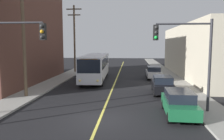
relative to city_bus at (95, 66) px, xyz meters
The scene contains 13 objects.
ground_plane 15.19m from the city_bus, 80.11° to the right, with size 120.00×120.00×0.00m, color black.
sidewalk_left 6.95m from the city_bus, 133.80° to the right, with size 2.50×90.00×0.15m, color gray.
sidewalk_right 11.11m from the city_bus, 26.27° to the right, with size 2.50×90.00×0.15m, color gray.
lane_stripe_center 3.17m from the city_bus, ahead, with size 0.16×60.00×0.01m, color #D8CC4C.
building_right_warehouse 17.71m from the city_bus, 14.28° to the left, with size 12.00×25.03×7.10m.
city_bus is the anchor object (origin of this frame).
parked_car_green 15.69m from the city_bus, 61.22° to the right, with size 1.96×4.46×1.62m.
parked_car_black 10.38m from the city_bus, 44.31° to the right, with size 1.96×4.46×1.62m.
parked_car_silver 7.76m from the city_bus, 14.21° to the left, with size 1.86×4.42×1.62m.
utility_pole_near 11.58m from the city_bus, 114.49° to the right, with size 2.40×0.28×10.80m.
utility_pole_mid 9.57m from the city_bus, 121.34° to the left, with size 2.40×0.28×10.45m.
traffic_signal_left_corner 15.17m from the city_bus, 100.86° to the right, with size 3.75×0.48×6.00m.
traffic_signal_right_corner 15.51m from the city_bus, 58.49° to the right, with size 3.75×0.48×6.00m.
Camera 1 is at (1.85, -13.17, 4.56)m, focal length 36.12 mm.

